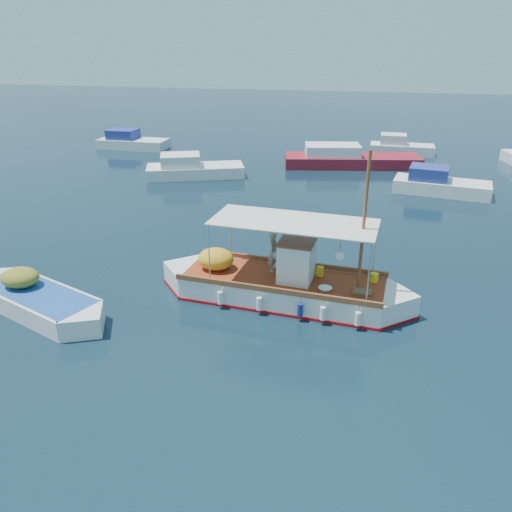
# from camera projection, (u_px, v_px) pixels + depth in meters

# --- Properties ---
(ground) EXTENTS (160.00, 160.00, 0.00)m
(ground) POSITION_uv_depth(u_px,v_px,m) (283.00, 294.00, 18.60)
(ground) COLOR black
(ground) RESTS_ON ground
(fishing_caique) EXTENTS (9.52, 3.26, 5.83)m
(fishing_caique) POSITION_uv_depth(u_px,v_px,m) (281.00, 286.00, 18.09)
(fishing_caique) COLOR white
(fishing_caique) RESTS_ON ground
(dinghy) EXTENTS (6.13, 3.46, 1.61)m
(dinghy) POSITION_uv_depth(u_px,v_px,m) (37.00, 301.00, 17.42)
(dinghy) COLOR white
(dinghy) RESTS_ON ground
(bg_boat_nw) EXTENTS (6.97, 4.55, 1.80)m
(bg_boat_nw) POSITION_uv_depth(u_px,v_px,m) (192.00, 170.00, 34.19)
(bg_boat_nw) COLOR silver
(bg_boat_nw) RESTS_ON ground
(bg_boat_n) EXTENTS (10.24, 4.55, 1.80)m
(bg_boat_n) POSITION_uv_depth(u_px,v_px,m) (348.00, 160.00, 37.13)
(bg_boat_n) COLOR maroon
(bg_boat_n) RESTS_ON ground
(bg_boat_ne) EXTENTS (5.92, 3.13, 1.80)m
(bg_boat_ne) POSITION_uv_depth(u_px,v_px,m) (439.00, 185.00, 30.64)
(bg_boat_ne) COLOR silver
(bg_boat_ne) RESTS_ON ground
(bg_boat_far_w) EXTENTS (5.98, 2.38, 1.80)m
(bg_boat_far_w) POSITION_uv_depth(u_px,v_px,m) (131.00, 143.00, 43.24)
(bg_boat_far_w) COLOR silver
(bg_boat_far_w) RESTS_ON ground
(bg_boat_far_n) EXTENTS (5.14, 2.19, 1.80)m
(bg_boat_far_n) POSITION_uv_depth(u_px,v_px,m) (400.00, 148.00, 41.05)
(bg_boat_far_n) COLOR silver
(bg_boat_far_n) RESTS_ON ground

